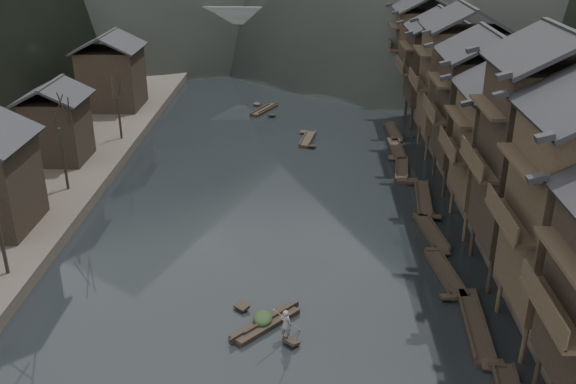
{
  "coord_description": "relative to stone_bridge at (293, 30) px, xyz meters",
  "views": [
    {
      "loc": [
        2.54,
        -31.74,
        22.23
      ],
      "look_at": [
        1.12,
        13.45,
        2.5
      ],
      "focal_mm": 40.0,
      "sensor_mm": 36.0,
      "label": 1
    }
  ],
  "objects": [
    {
      "name": "left_houses",
      "position": [
        -20.5,
        -51.88,
        0.55
      ],
      "size": [
        8.1,
        53.2,
        8.73
      ],
      "color": "black",
      "rests_on": "left_bank"
    },
    {
      "name": "bare_trees",
      "position": [
        -17.0,
        -60.23,
        1.16
      ],
      "size": [
        3.81,
        42.38,
        7.61
      ],
      "color": "black",
      "rests_on": "left_bank"
    },
    {
      "name": "hero_sampan",
      "position": [
        0.23,
        -72.55,
        -4.91
      ],
      "size": [
        4.17,
        4.43,
        0.44
      ],
      "color": "black",
      "rests_on": "water"
    },
    {
      "name": "bamboo_pole",
      "position": [
        1.66,
        -73.89,
        -1.14
      ],
      "size": [
        1.66,
        2.67,
        3.38
      ],
      "primitive_type": "cylinder",
      "rotation": [
        0.74,
        0.0,
        -0.55
      ],
      "color": "#8C7A51",
      "rests_on": "boatman"
    },
    {
      "name": "stilt_houses",
      "position": [
        17.28,
        -53.56,
        3.74
      ],
      "size": [
        9.0,
        67.6,
        16.42
      ],
      "color": "black",
      "rests_on": "ground"
    },
    {
      "name": "midriver_boats",
      "position": [
        2.38,
        -25.33,
        -4.91
      ],
      "size": [
        13.15,
        35.01,
        0.44
      ],
      "color": "black",
      "rests_on": "water"
    },
    {
      "name": "boatman",
      "position": [
        1.46,
        -73.89,
        -3.75
      ],
      "size": [
        0.78,
        0.65,
        1.84
      ],
      "primitive_type": "imported",
      "rotation": [
        0.0,
        0.0,
        2.78
      ],
      "color": "slate",
      "rests_on": "hero_sampan"
    },
    {
      "name": "stone_bridge",
      "position": [
        0.0,
        0.0,
        0.0
      ],
      "size": [
        40.0,
        6.0,
        9.0
      ],
      "color": "#4C4C4F",
      "rests_on": "ground"
    },
    {
      "name": "cargo_heap",
      "position": [
        0.07,
        -72.37,
        -4.33
      ],
      "size": [
        1.15,
        1.5,
        0.69
      ],
      "primitive_type": "ellipsoid",
      "color": "black",
      "rests_on": "hero_sampan"
    },
    {
      "name": "moored_sampans",
      "position": [
        12.06,
        -57.65,
        -4.91
      ],
      "size": [
        3.21,
        49.59,
        0.47
      ],
      "color": "black",
      "rests_on": "water"
    },
    {
      "name": "water",
      "position": [
        0.0,
        -72.0,
        -5.11
      ],
      "size": [
        300.0,
        300.0,
        0.0
      ],
      "primitive_type": "plane",
      "color": "black",
      "rests_on": "ground"
    }
  ]
}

